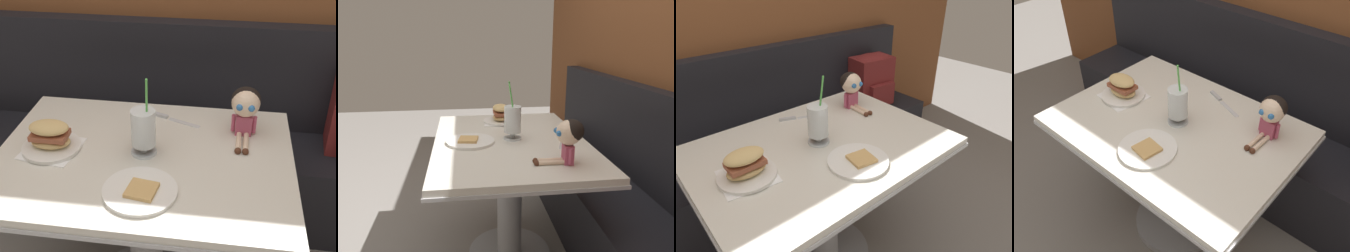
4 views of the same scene
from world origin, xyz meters
TOP-DOWN VIEW (x-y plane):
  - ground_plane at (0.00, 0.00)m, footprint 8.00×8.00m
  - booth_bench at (0.00, 0.81)m, footprint 2.60×0.48m
  - diner_table at (0.00, 0.18)m, footprint 1.11×0.81m
  - toast_plate at (0.03, -0.03)m, footprint 0.25×0.25m
  - milkshake_glass at (-0.00, 0.20)m, footprint 0.10×0.10m
  - sandwich_plate at (-0.35, 0.17)m, footprint 0.23×0.23m
  - butter_knife at (0.04, 0.47)m, footprint 0.23×0.10m
  - seated_doll at (0.36, 0.38)m, footprint 0.12×0.22m

SIDE VIEW (x-z plane):
  - ground_plane at x=0.00m, z-range 0.00..0.00m
  - booth_bench at x=0.00m, z-range -0.17..0.83m
  - diner_table at x=0.00m, z-range 0.17..0.91m
  - butter_knife at x=0.04m, z-range 0.74..0.75m
  - toast_plate at x=0.03m, z-range 0.74..0.76m
  - sandwich_plate at x=-0.35m, z-range 0.73..0.84m
  - milkshake_glass at x=0.00m, z-range 0.68..1.00m
  - seated_doll at x=0.36m, z-range 0.77..0.97m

